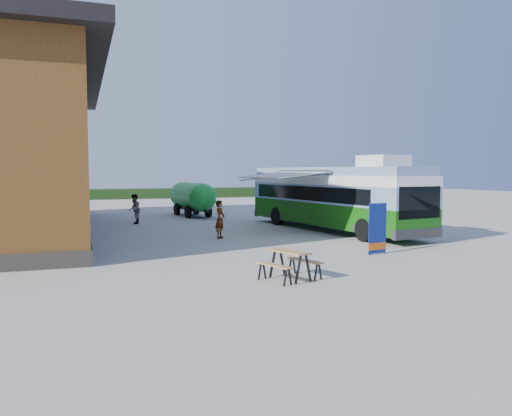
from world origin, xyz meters
name	(u,v)px	position (x,y,z in m)	size (l,w,h in m)	color
ground	(292,255)	(0.00, 0.00, 0.00)	(100.00, 100.00, 0.00)	#BCB7AD
hedge	(222,192)	(8.00, 38.00, 0.50)	(40.00, 3.00, 1.00)	#264419
bus	(332,196)	(4.56, 5.77, 1.67)	(3.98, 11.60, 3.49)	#1E6E12
awning	(285,178)	(2.20, 5.99, 2.54)	(3.11, 4.43, 0.51)	white
banner	(377,234)	(2.77, -0.89, 0.72)	(0.76, 0.25, 1.76)	navy
picnic_table	(290,258)	(-1.61, -3.56, 0.57)	(1.65, 1.56, 0.76)	#AC8851
person_a	(220,219)	(-1.21, 4.86, 0.81)	(0.59, 0.39, 1.61)	#999999
person_b	(134,209)	(-4.06, 11.97, 0.81)	(0.78, 0.61, 1.61)	#999999
slurry_tanker	(192,197)	(-0.12, 15.64, 1.22)	(2.16, 5.70, 2.11)	green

